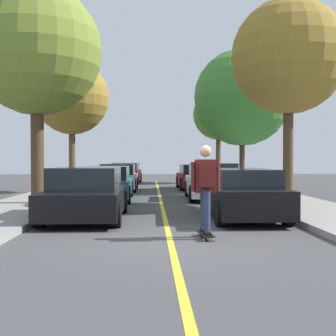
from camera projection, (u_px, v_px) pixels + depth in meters
ground at (170, 241)px, 8.39m from camera, size 80.00×80.00×0.00m
center_line at (164, 215)px, 12.39m from camera, size 0.12×39.20×0.01m
parked_car_left_nearest at (86, 194)px, 11.37m from camera, size 1.97×4.14×1.35m
parked_car_left_near at (108, 183)px, 16.93m from camera, size 1.90×4.38×1.30m
parked_car_left_far at (118, 177)px, 22.40m from camera, size 1.93×4.33×1.34m
parked_car_left_farthest at (126, 173)px, 29.03m from camera, size 2.04×4.41×1.34m
parked_car_right_nearest at (241, 193)px, 11.69m from camera, size 1.81×4.32×1.31m
parked_car_right_near at (212, 182)px, 17.31m from camera, size 2.07×4.20×1.42m
parked_car_right_far at (197, 177)px, 23.27m from camera, size 2.01×4.07×1.30m
street_tree_left_nearest at (37, 51)px, 14.37m from camera, size 4.24×4.24×7.11m
street_tree_left_near at (72, 98)px, 20.70m from camera, size 3.48×3.48×6.09m
street_tree_right_nearest at (289, 57)px, 14.26m from camera, size 3.72×3.72×6.62m
street_tree_right_near at (242, 98)px, 21.53m from camera, size 4.73×4.73×6.83m
street_tree_right_far at (218, 115)px, 29.21m from camera, size 3.35×3.35×6.10m
skateboard at (205, 234)px, 8.67m from camera, size 0.27×0.85×0.10m
skateboarder at (206, 184)px, 8.62m from camera, size 0.58×0.70×1.73m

